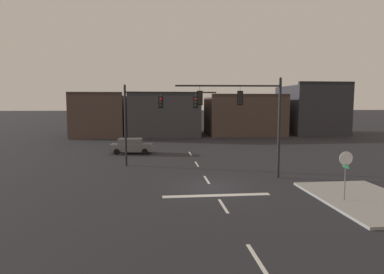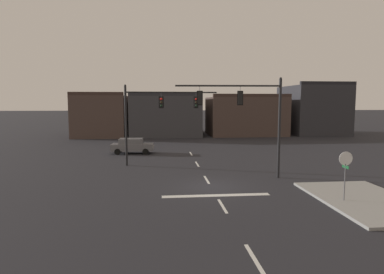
% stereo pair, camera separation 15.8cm
% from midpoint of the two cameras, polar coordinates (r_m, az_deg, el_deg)
% --- Properties ---
extents(ground_plane, '(400.00, 400.00, 0.00)m').
position_cam_midpoint_polar(ground_plane, '(21.78, 3.49, -8.56)').
color(ground_plane, '#232328').
extents(sidewalk_near_corner, '(5.00, 8.00, 0.15)m').
position_cam_midpoint_polar(sidewalk_near_corner, '(21.02, 27.99, -9.59)').
color(sidewalk_near_corner, gray).
rests_on(sidewalk_near_corner, ground).
extents(stop_bar_paint, '(6.40, 0.50, 0.01)m').
position_cam_midpoint_polar(stop_bar_paint, '(19.88, 4.40, -9.99)').
color(stop_bar_paint, silver).
rests_on(stop_bar_paint, ground).
extents(lane_centreline, '(0.16, 26.40, 0.01)m').
position_cam_midpoint_polar(lane_centreline, '(23.70, 2.73, -7.34)').
color(lane_centreline, silver).
rests_on(lane_centreline, ground).
extents(signal_mast_near_side, '(7.54, 0.68, 7.23)m').
position_cam_midpoint_polar(signal_mast_near_side, '(23.99, 10.17, 4.51)').
color(signal_mast_near_side, black).
rests_on(signal_mast_near_side, ground).
extents(signal_mast_far_side, '(7.99, 0.45, 6.98)m').
position_cam_midpoint_polar(signal_mast_far_side, '(28.82, -6.60, 4.44)').
color(signal_mast_far_side, black).
rests_on(signal_mast_far_side, ground).
extents(stop_sign, '(0.76, 0.64, 2.83)m').
position_cam_midpoint_polar(stop_sign, '(19.81, 25.11, -4.24)').
color(stop_sign, '#56565B').
rests_on(stop_sign, ground).
extents(car_lot_nearside, '(4.53, 2.10, 1.61)m').
position_cam_midpoint_polar(car_lot_nearside, '(35.98, -10.14, -1.45)').
color(car_lot_nearside, slate).
rests_on(car_lot_nearside, ground).
extents(building_row, '(44.37, 13.32, 8.72)m').
position_cam_midpoint_polar(building_row, '(56.45, 3.38, 3.95)').
color(building_row, '#473833').
rests_on(building_row, ground).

